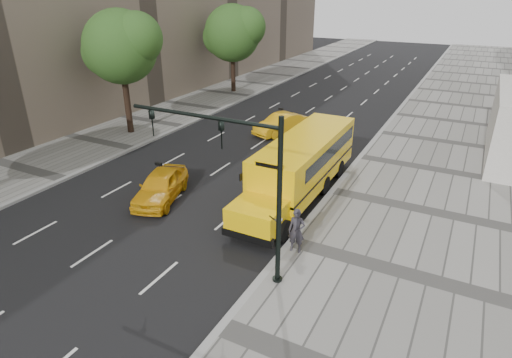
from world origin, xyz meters
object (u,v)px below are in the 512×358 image
at_px(school_bus, 303,161).
at_px(taxi_near, 161,186).
at_px(tree_b, 121,46).
at_px(pedestrian, 297,231).
at_px(taxi_far, 281,124).
at_px(tree_c, 233,33).
at_px(traffic_signal, 243,176).

distance_m(school_bus, taxi_near, 7.45).
relative_size(tree_b, pedestrian, 4.65).
distance_m(tree_b, taxi_far, 12.37).
distance_m(tree_c, traffic_signal, 30.40).
bearing_deg(tree_b, taxi_far, 27.97).
bearing_deg(taxi_far, tree_b, -130.93).
relative_size(school_bus, taxi_far, 2.62).
bearing_deg(tree_b, pedestrian, -27.58).
height_order(school_bus, taxi_near, school_bus).
xyz_separation_m(school_bus, traffic_signal, (0.69, -7.62, 2.33)).
height_order(tree_b, pedestrian, tree_b).
bearing_deg(taxi_far, school_bus, -37.64).
height_order(tree_b, school_bus, tree_b).
distance_m(taxi_near, traffic_signal, 8.31).
xyz_separation_m(taxi_far, traffic_signal, (5.83, -16.09, 3.37)).
bearing_deg(school_bus, tree_b, 167.58).
distance_m(school_bus, taxi_far, 9.96).
distance_m(tree_c, taxi_near, 24.77).
distance_m(school_bus, pedestrian, 5.90).
bearing_deg(taxi_near, traffic_signal, -44.77).
relative_size(tree_c, taxi_near, 1.92).
xyz_separation_m(tree_b, traffic_signal, (15.60, -10.91, -2.19)).
distance_m(tree_b, school_bus, 15.92).
relative_size(tree_b, taxi_near, 1.96).
height_order(taxi_far, traffic_signal, traffic_signal).
height_order(tree_c, school_bus, tree_c).
bearing_deg(school_bus, pedestrian, -70.50).
bearing_deg(school_bus, taxi_near, -145.59).
distance_m(taxi_near, pedestrian, 8.16).
bearing_deg(taxi_far, traffic_signal, -48.98).
xyz_separation_m(pedestrian, traffic_signal, (-1.26, -2.10, 3.00)).
bearing_deg(school_bus, traffic_signal, -84.82).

